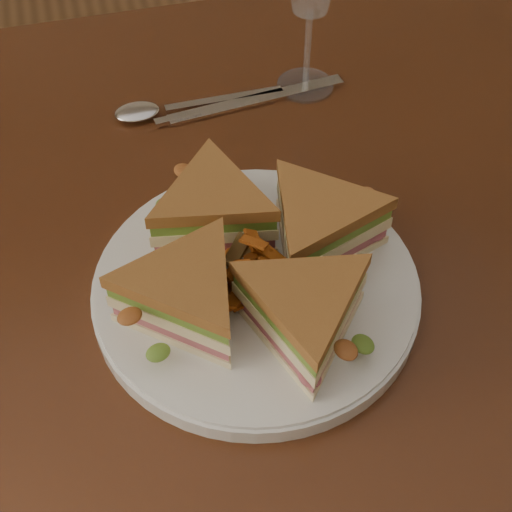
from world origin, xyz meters
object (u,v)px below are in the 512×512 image
object	(u,v)px
sandwich_wedges	(256,260)
knife	(245,103)
plate	(256,288)
table	(209,303)
spoon	(159,109)

from	to	relation	value
sandwich_wedges	knife	xyz separation A→B (m)	(0.05, 0.25, -0.04)
knife	plate	bearing A→B (deg)	-108.52
table	spoon	distance (m)	0.22
knife	sandwich_wedges	bearing A→B (deg)	-108.52
table	plate	bearing A→B (deg)	-68.22
sandwich_wedges	knife	bearing A→B (deg)	77.83
plate	sandwich_wedges	world-z (taller)	sandwich_wedges
table	sandwich_wedges	distance (m)	0.16
table	knife	world-z (taller)	knife
sandwich_wedges	spoon	xyz separation A→B (m)	(-0.04, 0.26, -0.04)
plate	knife	xyz separation A→B (m)	(0.05, 0.25, -0.01)
table	knife	bearing A→B (deg)	64.80
spoon	plate	bearing A→B (deg)	-82.49
table	plate	world-z (taller)	plate
table	spoon	size ratio (longest dim) A/B	6.52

